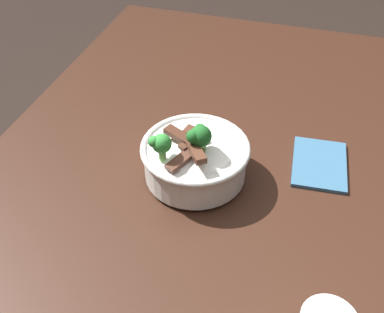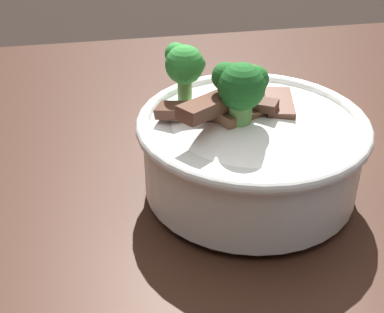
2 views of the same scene
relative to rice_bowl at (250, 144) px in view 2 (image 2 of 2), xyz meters
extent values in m
cube|color=#381E14|center=(0.01, -0.07, -0.08)|extent=(1.41, 1.01, 0.05)
cylinder|color=white|center=(0.00, 0.00, -0.05)|extent=(0.09, 0.09, 0.01)
cylinder|color=white|center=(0.00, 0.00, -0.01)|extent=(0.19, 0.19, 0.07)
torus|color=white|center=(0.00, 0.00, 0.02)|extent=(0.21, 0.21, 0.01)
ellipsoid|color=white|center=(0.00, 0.00, 0.01)|extent=(0.17, 0.17, 0.05)
cube|color=#4C2B1E|center=(-0.04, 0.01, 0.03)|extent=(0.08, 0.06, 0.02)
cube|color=#4C2B1E|center=(-0.01, 0.00, 0.04)|extent=(0.06, 0.04, 0.01)
cube|color=#563323|center=(0.03, 0.00, 0.04)|extent=(0.03, 0.05, 0.01)
cube|color=#563323|center=(-0.04, -0.01, 0.05)|extent=(0.06, 0.05, 0.01)
cube|color=#4C2B1E|center=(0.00, 0.03, 0.05)|extent=(0.04, 0.06, 0.01)
cube|color=brown|center=(-0.01, -0.01, 0.03)|extent=(0.06, 0.04, 0.01)
cylinder|color=#6BA84C|center=(-0.05, 0.04, 0.04)|extent=(0.01, 0.01, 0.02)
sphere|color=green|center=(-0.05, 0.04, 0.06)|extent=(0.04, 0.04, 0.04)
sphere|color=green|center=(-0.04, 0.05, 0.06)|extent=(0.02, 0.02, 0.02)
sphere|color=green|center=(-0.06, 0.06, 0.07)|extent=(0.02, 0.02, 0.02)
cylinder|color=#5B9947|center=(-0.02, -0.02, 0.04)|extent=(0.02, 0.02, 0.03)
sphere|color=#1E6023|center=(-0.02, -0.02, 0.06)|extent=(0.04, 0.04, 0.04)
sphere|color=#1E6023|center=(0.00, -0.01, 0.07)|extent=(0.02, 0.02, 0.02)
sphere|color=#1E6023|center=(-0.03, 0.00, 0.07)|extent=(0.02, 0.02, 0.02)
camera|label=1|loc=(-0.63, -0.18, 0.58)|focal=43.48mm
camera|label=2|loc=(-0.13, -0.39, 0.25)|focal=50.25mm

